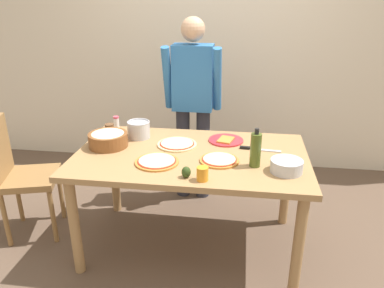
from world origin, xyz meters
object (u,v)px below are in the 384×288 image
(steel_pot, at_px, (139,129))
(cup_orange, at_px, (202,174))
(pizza_cooked_on_tray, at_px, (219,160))
(popcorn_bowl, at_px, (108,138))
(chair_wooden_left, at_px, (19,171))
(chef_knife, at_px, (255,149))
(pizza_second_cooked, at_px, (157,161))
(olive_oil_bottle, at_px, (256,150))
(dining_table, at_px, (191,165))
(pizza_raw_on_board, at_px, (177,144))
(salt_shaker, at_px, (116,123))
(cup_small_brown, at_px, (110,129))
(mixing_bowl_steel, at_px, (287,166))
(avocado, at_px, (186,172))
(person_cook, at_px, (193,99))
(plate_with_slice, at_px, (226,140))

(steel_pot, distance_m, cup_orange, 0.85)
(pizza_cooked_on_tray, bearing_deg, popcorn_bowl, 169.75)
(chair_wooden_left, xyz_separation_m, chef_knife, (1.76, 0.14, 0.23))
(pizza_second_cooked, bearing_deg, olive_oil_bottle, 3.51)
(dining_table, xyz_separation_m, pizza_cooked_on_tray, (0.20, -0.10, 0.10))
(dining_table, bearing_deg, pizza_second_cooked, -137.41)
(pizza_raw_on_board, distance_m, salt_shaker, 0.62)
(pizza_second_cooked, bearing_deg, pizza_cooked_on_tray, 11.38)
(pizza_second_cooked, height_order, chef_knife, pizza_second_cooked)
(dining_table, relative_size, cup_small_brown, 18.82)
(steel_pot, bearing_deg, popcorn_bowl, -129.82)
(mixing_bowl_steel, bearing_deg, popcorn_bowl, 168.69)
(pizza_second_cooked, bearing_deg, cup_orange, -32.00)
(salt_shaker, height_order, avocado, salt_shaker)
(cup_orange, xyz_separation_m, salt_shaker, (-0.80, 0.80, 0.01))
(pizza_cooked_on_tray, distance_m, steel_pot, 0.73)
(salt_shaker, relative_size, chef_knife, 0.36)
(person_cook, height_order, pizza_cooked_on_tray, person_cook)
(chair_wooden_left, distance_m, popcorn_bowl, 0.77)
(person_cook, height_order, mixing_bowl_steel, person_cook)
(popcorn_bowl, xyz_separation_m, avocado, (0.63, -0.41, -0.03))
(person_cook, bearing_deg, chef_knife, -49.80)
(cup_small_brown, height_order, avocado, cup_small_brown)
(mixing_bowl_steel, bearing_deg, dining_table, 162.07)
(chair_wooden_left, bearing_deg, dining_table, 0.64)
(plate_with_slice, bearing_deg, chair_wooden_left, -169.79)
(cup_orange, bearing_deg, salt_shaker, 134.84)
(pizza_cooked_on_tray, height_order, pizza_second_cooked, same)
(cup_small_brown, bearing_deg, steel_pot, -7.35)
(popcorn_bowl, height_order, cup_small_brown, popcorn_bowl)
(pizza_raw_on_board, relative_size, mixing_bowl_steel, 1.43)
(pizza_cooked_on_tray, distance_m, avocado, 0.32)
(plate_with_slice, xyz_separation_m, avocado, (-0.20, -0.63, 0.03))
(pizza_cooked_on_tray, xyz_separation_m, cup_small_brown, (-0.89, 0.38, 0.03))
(pizza_raw_on_board, height_order, salt_shaker, salt_shaker)
(chair_wooden_left, relative_size, steel_pot, 5.48)
(avocado, bearing_deg, salt_shaker, 131.83)
(chair_wooden_left, bearing_deg, person_cook, 32.14)
(cup_small_brown, relative_size, chef_knife, 0.29)
(pizza_second_cooked, distance_m, chef_knife, 0.71)
(chair_wooden_left, xyz_separation_m, plate_with_slice, (1.55, 0.28, 0.23))
(popcorn_bowl, bearing_deg, avocado, -32.74)
(pizza_cooked_on_tray, xyz_separation_m, avocado, (-0.18, -0.26, 0.03))
(dining_table, distance_m, chef_knife, 0.47)
(person_cook, relative_size, pizza_second_cooked, 5.62)
(mixing_bowl_steel, relative_size, avocado, 2.86)
(mixing_bowl_steel, bearing_deg, chef_knife, 119.38)
(pizza_cooked_on_tray, relative_size, cup_small_brown, 3.07)
(person_cook, bearing_deg, cup_small_brown, -141.18)
(dining_table, relative_size, steel_pot, 9.22)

